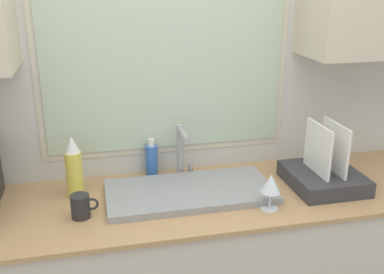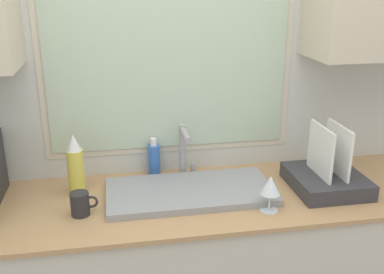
{
  "view_description": "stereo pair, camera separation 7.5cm",
  "coord_description": "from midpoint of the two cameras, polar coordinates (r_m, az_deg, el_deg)",
  "views": [
    {
      "loc": [
        -0.33,
        -1.38,
        1.81
      ],
      "look_at": [
        0.05,
        0.27,
        1.2
      ],
      "focal_mm": 42.0,
      "sensor_mm": 36.0,
      "label": 1
    },
    {
      "loc": [
        -0.26,
        -1.4,
        1.81
      ],
      "look_at": [
        0.05,
        0.27,
        1.2
      ],
      "focal_mm": 42.0,
      "sensor_mm": 36.0,
      "label": 2
    }
  ],
  "objects": [
    {
      "name": "soap_bottle",
      "position": [
        2.11,
        -6.19,
        -2.87
      ],
      "size": [
        0.06,
        0.06,
        0.18
      ],
      "color": "blue",
      "rests_on": "countertop"
    },
    {
      "name": "sink_basin",
      "position": [
        1.94,
        -1.42,
        -6.97
      ],
      "size": [
        0.71,
        0.35,
        0.03
      ],
      "color": "gray",
      "rests_on": "countertop"
    },
    {
      "name": "wine_glass",
      "position": [
        1.81,
        8.79,
        -6.02
      ],
      "size": [
        0.08,
        0.08,
        0.15
      ],
      "color": "silver",
      "rests_on": "countertop"
    },
    {
      "name": "wall_back",
      "position": [
        2.03,
        -4.35,
        8.28
      ],
      "size": [
        6.0,
        0.38,
        2.6
      ],
      "color": "silver",
      "rests_on": "ground_plane"
    },
    {
      "name": "dish_rack",
      "position": [
        2.08,
        15.38,
        -4.58
      ],
      "size": [
        0.3,
        0.33,
        0.29
      ],
      "color": "#333338",
      "rests_on": "countertop"
    },
    {
      "name": "spray_bottle",
      "position": [
        1.96,
        -15.86,
        -3.79
      ],
      "size": [
        0.07,
        0.07,
        0.27
      ],
      "color": "#D8CC4C",
      "rests_on": "countertop"
    },
    {
      "name": "mug_near_sink",
      "position": [
        1.82,
        -15.1,
        -8.5
      ],
      "size": [
        0.11,
        0.07,
        0.09
      ],
      "color": "#262628",
      "rests_on": "countertop"
    },
    {
      "name": "faucet",
      "position": [
        2.05,
        -2.34,
        -1.37
      ],
      "size": [
        0.08,
        0.18,
        0.25
      ],
      "color": "#99999E",
      "rests_on": "countertop"
    }
  ]
}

